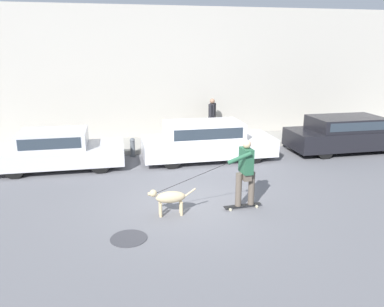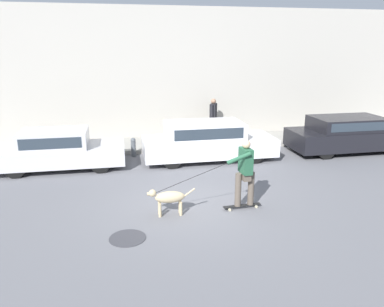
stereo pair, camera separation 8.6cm
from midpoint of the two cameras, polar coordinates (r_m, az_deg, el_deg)
name	(u,v)px [view 1 (the left image)]	position (r m, az deg, el deg)	size (l,w,h in m)	color
ground_plane	(196,202)	(9.62, 0.41, -7.46)	(36.00, 36.00, 0.00)	slate
back_wall	(160,75)	(15.73, -5.09, 11.78)	(32.00, 0.30, 5.38)	#ADA89E
sidewalk_curb	(165,144)	(14.99, -4.29, 1.44)	(30.00, 2.03, 0.15)	gray
parked_car_0	(58,150)	(12.79, -19.88, 0.43)	(4.06, 1.70, 1.26)	black
parked_car_1	(207,141)	(13.01, 2.07, 1.87)	(4.57, 1.74, 1.34)	black
parked_car_2	(348,134)	(15.26, 22.52, 2.75)	(4.59, 1.78, 1.32)	black
dog	(169,198)	(8.79, -3.76, -6.76)	(1.13, 0.30, 0.66)	tan
skateboarder	(245,170)	(9.03, 7.84, -2.55)	(2.67, 0.62, 1.72)	beige
pedestrian_with_bag	(212,116)	(15.52, 2.94, 5.66)	(0.44, 0.70, 1.64)	brown
manhole_cover	(129,238)	(8.05, -9.92, -12.61)	(0.76, 0.76, 0.01)	#38383D
fire_hydrant	(133,147)	(13.58, -9.22, 1.01)	(0.18, 0.18, 0.70)	#4C5156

